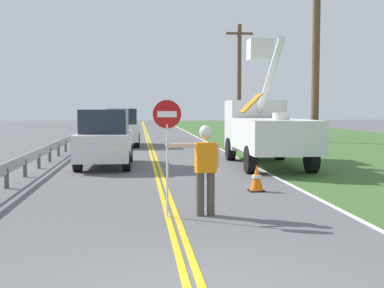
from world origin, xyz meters
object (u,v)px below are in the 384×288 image
at_px(utility_pole_near, 316,48).
at_px(utility_pole_mid, 239,80).
at_px(traffic_cone_lead, 257,178).
at_px(oncoming_suv_second, 122,127).
at_px(stop_sign_paddle, 167,132).
at_px(oncoming_suv_nearest, 105,138).
at_px(utility_bucket_truck, 264,128).
at_px(flagger_worker, 205,164).

xyz_separation_m(utility_pole_near, utility_pole_mid, (0.25, 15.51, -0.34)).
bearing_deg(traffic_cone_lead, oncoming_suv_second, 103.73).
bearing_deg(utility_pole_mid, utility_pole_near, -90.93).
relative_size(stop_sign_paddle, oncoming_suv_second, 0.50).
height_order(stop_sign_paddle, oncoming_suv_nearest, stop_sign_paddle).
bearing_deg(oncoming_suv_nearest, stop_sign_paddle, -78.84).
height_order(utility_pole_mid, traffic_cone_lead, utility_pole_mid).
bearing_deg(utility_bucket_truck, utility_pole_near, -27.24).
distance_m(utility_bucket_truck, utility_pole_mid, 15.00).
bearing_deg(oncoming_suv_second, utility_pole_near, -56.07).
relative_size(oncoming_suv_second, traffic_cone_lead, 6.60).
height_order(flagger_worker, utility_bucket_truck, utility_bucket_truck).
xyz_separation_m(stop_sign_paddle, utility_bucket_truck, (4.21, 9.02, -0.32)).
xyz_separation_m(flagger_worker, utility_bucket_truck, (3.44, 8.94, 0.35)).
height_order(flagger_worker, stop_sign_paddle, stop_sign_paddle).
relative_size(flagger_worker, utility_bucket_truck, 0.27).
distance_m(utility_bucket_truck, utility_pole_near, 3.48).
bearing_deg(traffic_cone_lead, oncoming_suv_nearest, 125.18).
distance_m(flagger_worker, utility_pole_near, 10.11).
height_order(flagger_worker, traffic_cone_lead, flagger_worker).
xyz_separation_m(utility_pole_mid, traffic_cone_lead, (-3.63, -20.74, -3.65)).
bearing_deg(oncoming_suv_nearest, flagger_worker, -74.09).
distance_m(flagger_worker, utility_bucket_truck, 9.59).
relative_size(flagger_worker, stop_sign_paddle, 0.78).
bearing_deg(stop_sign_paddle, utility_pole_mid, 75.50).
distance_m(stop_sign_paddle, utility_pole_near, 10.39).
relative_size(utility_pole_near, utility_pole_mid, 1.09).
bearing_deg(utility_pole_near, traffic_cone_lead, -122.81).
relative_size(flagger_worker, utility_pole_mid, 0.24).
height_order(stop_sign_paddle, oncoming_suv_second, stop_sign_paddle).
distance_m(flagger_worker, traffic_cone_lead, 3.41).
xyz_separation_m(stop_sign_paddle, oncoming_suv_nearest, (-1.77, 8.98, -0.65)).
distance_m(stop_sign_paddle, oncoming_suv_nearest, 9.17).
height_order(oncoming_suv_second, traffic_cone_lead, oncoming_suv_second).
xyz_separation_m(stop_sign_paddle, utility_pole_near, (5.87, 8.17, 2.62)).
bearing_deg(stop_sign_paddle, oncoming_suv_second, 94.33).
xyz_separation_m(oncoming_suv_second, utility_pole_near, (7.31, -10.87, 3.27)).
bearing_deg(stop_sign_paddle, traffic_cone_lead, 49.62).
height_order(utility_pole_near, utility_pole_mid, utility_pole_near).
distance_m(flagger_worker, oncoming_suv_second, 19.08).
height_order(flagger_worker, utility_pole_mid, utility_pole_mid).
bearing_deg(traffic_cone_lead, stop_sign_paddle, -130.38).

